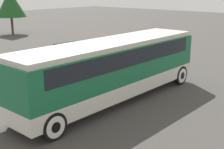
# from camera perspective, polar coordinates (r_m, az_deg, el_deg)

# --- Properties ---
(ground_plane) EXTENTS (120.00, 120.00, 0.00)m
(ground_plane) POSITION_cam_1_polar(r_m,az_deg,el_deg) (15.61, 0.00, -4.79)
(ground_plane) COLOR #423F3D
(tour_bus) EXTENTS (11.17, 2.61, 3.01)m
(tour_bus) POSITION_cam_1_polar(r_m,az_deg,el_deg) (15.15, 0.24, 1.78)
(tour_bus) COLOR silver
(tour_bus) RESTS_ON ground_plane
(parked_car_mid) EXTENTS (4.12, 1.81, 1.39)m
(parked_car_mid) POSITION_cam_1_polar(r_m,az_deg,el_deg) (24.08, -7.32, 4.09)
(parked_car_mid) COLOR #2D5638
(parked_car_mid) RESTS_ON ground_plane
(tree_center) EXTENTS (3.58, 3.58, 5.29)m
(tree_center) POSITION_cam_1_polar(r_m,az_deg,el_deg) (40.04, -18.09, 12.26)
(tree_center) COLOR brown
(tree_center) RESTS_ON ground_plane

